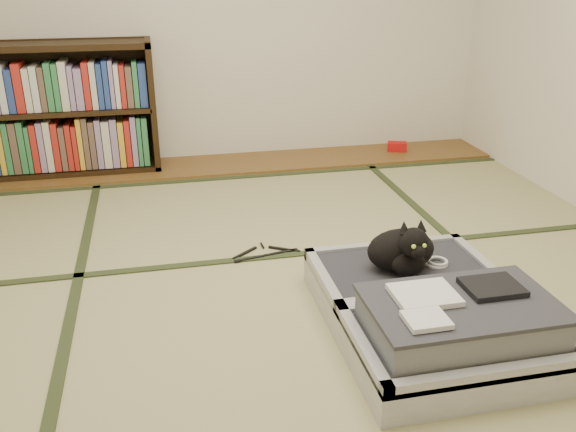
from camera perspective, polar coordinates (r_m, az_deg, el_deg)
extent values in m
plane|color=tan|center=(2.87, 0.54, -7.34)|extent=(4.50, 4.50, 0.00)
cube|color=brown|center=(4.68, -4.98, 4.89)|extent=(4.00, 0.50, 0.02)
cube|color=red|center=(5.03, 10.17, 6.42)|extent=(0.17, 0.14, 0.07)
cube|color=#2D381E|center=(2.85, -19.71, -9.02)|extent=(0.05, 4.50, 0.01)
cube|color=#2D381E|center=(3.22, 18.22, -4.98)|extent=(0.05, 4.50, 0.01)
cube|color=#2D381E|center=(3.22, -1.06, -3.78)|extent=(4.00, 0.05, 0.01)
cube|color=#2D381E|center=(4.40, -4.44, 3.64)|extent=(4.00, 0.05, 0.01)
cube|color=black|center=(4.60, -12.51, 10.04)|extent=(0.04, 0.33, 0.94)
cube|color=black|center=(4.76, -20.64, 4.05)|extent=(1.46, 0.33, 0.04)
cube|color=black|center=(4.58, -22.20, 14.51)|extent=(1.46, 0.33, 0.04)
cube|color=black|center=(4.65, -21.39, 9.15)|extent=(1.40, 0.33, 0.03)
cube|color=black|center=(4.80, -21.15, 9.60)|extent=(1.46, 0.02, 0.94)
cube|color=gray|center=(4.68, -21.04, 6.51)|extent=(1.32, 0.23, 0.40)
cube|color=gray|center=(4.60, -21.76, 11.38)|extent=(1.32, 0.23, 0.36)
cube|color=silver|center=(2.46, 15.44, -12.13)|extent=(0.80, 0.53, 0.14)
cube|color=#303038|center=(2.44, 15.53, -11.43)|extent=(0.71, 0.45, 0.10)
cube|color=silver|center=(2.25, 18.52, -13.92)|extent=(0.80, 0.04, 0.05)
cube|color=silver|center=(2.60, 13.18, -7.86)|extent=(0.80, 0.04, 0.05)
cube|color=silver|center=(2.28, 6.99, -12.14)|extent=(0.04, 0.53, 0.05)
cube|color=silver|center=(2.60, 23.11, -9.21)|extent=(0.04, 0.53, 0.05)
cube|color=silver|center=(2.86, 10.64, -6.33)|extent=(0.80, 0.53, 0.14)
cube|color=#303038|center=(2.84, 10.69, -5.69)|extent=(0.71, 0.45, 0.10)
cube|color=silver|center=(2.63, 12.79, -7.40)|extent=(0.80, 0.04, 0.05)
cube|color=silver|center=(3.03, 8.99, -2.92)|extent=(0.80, 0.04, 0.05)
cube|color=silver|center=(2.71, 3.33, -5.89)|extent=(0.04, 0.53, 0.05)
cube|color=silver|center=(2.99, 17.46, -4.13)|extent=(0.04, 0.53, 0.05)
cylinder|color=black|center=(2.61, 12.99, -7.53)|extent=(0.72, 0.03, 0.03)
cube|color=gray|center=(2.39, 15.78, -9.50)|extent=(0.68, 0.41, 0.14)
cube|color=#393941|center=(2.35, 15.98, -7.85)|extent=(0.70, 0.44, 0.02)
cube|color=silver|center=(2.32, 12.63, -7.21)|extent=(0.23, 0.19, 0.02)
cube|color=black|center=(2.44, 18.57, -6.30)|extent=(0.21, 0.17, 0.02)
cube|color=silver|center=(2.18, 12.82, -9.45)|extent=(0.15, 0.13, 0.02)
cube|color=white|center=(2.18, 12.90, -16.68)|extent=(0.06, 0.01, 0.04)
cube|color=white|center=(2.24, 15.95, -16.28)|extent=(0.05, 0.01, 0.04)
cube|color=orange|center=(2.41, 24.07, -14.02)|extent=(0.05, 0.01, 0.04)
cube|color=#197F33|center=(2.36, 22.64, -14.01)|extent=(0.04, 0.01, 0.03)
ellipsoid|color=black|center=(2.77, 10.50, -3.15)|extent=(0.31, 0.20, 0.19)
ellipsoid|color=black|center=(2.71, 11.19, -4.36)|extent=(0.15, 0.11, 0.11)
ellipsoid|color=black|center=(2.63, 11.65, -2.40)|extent=(0.13, 0.12, 0.13)
sphere|color=black|center=(2.60, 12.08, -3.31)|extent=(0.06, 0.06, 0.06)
cone|color=black|center=(2.61, 10.81, -1.02)|extent=(0.05, 0.06, 0.06)
cone|color=black|center=(2.64, 12.34, -0.87)|extent=(0.05, 0.06, 0.06)
sphere|color=#A5BF33|center=(2.57, 11.68, -2.82)|extent=(0.02, 0.02, 0.02)
sphere|color=#A5BF33|center=(2.59, 12.63, -2.72)|extent=(0.02, 0.02, 0.02)
cylinder|color=black|center=(2.92, 11.63, -3.35)|extent=(0.19, 0.11, 0.03)
torus|color=white|center=(2.89, 13.67, -4.31)|extent=(0.11, 0.11, 0.01)
torus|color=white|center=(2.88, 13.83, -4.12)|extent=(0.09, 0.09, 0.01)
cube|color=black|center=(3.22, -2.03, -3.71)|extent=(0.35, 0.09, 0.01)
cube|color=black|center=(3.25, -4.07, -3.47)|extent=(0.15, 0.12, 0.01)
cube|color=black|center=(3.28, -0.35, -3.12)|extent=(0.16, 0.10, 0.01)
cylinder|color=black|center=(3.33, -2.42, -2.77)|extent=(0.01, 0.06, 0.01)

